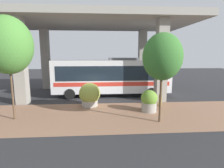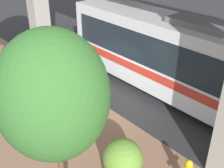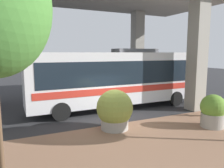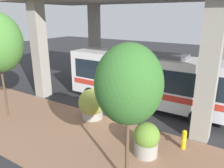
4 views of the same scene
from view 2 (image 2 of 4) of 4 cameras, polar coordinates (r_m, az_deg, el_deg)
name	(u,v)px [view 2 (image 2 of 4)]	position (r m, az deg, el deg)	size (l,w,h in m)	color
ground_plane	(99,102)	(12.89, -2.67, -3.67)	(80.00, 80.00, 0.00)	#2D2D30
sidewalk_strip	(40,128)	(11.62, -14.47, -8.69)	(6.00, 40.00, 0.02)	#936B51
bus	(175,55)	(12.70, 12.76, 5.70)	(2.56, 11.54, 3.85)	silver
planter_front	(84,87)	(12.28, -5.73, -0.58)	(1.71, 1.71, 1.90)	#9E998E
planter_middle	(123,164)	(8.67, 2.19, -15.89)	(1.19, 1.19, 1.62)	#9E998E
street_tree_far	(53,96)	(5.70, -11.92, -2.48)	(2.31, 2.31, 5.39)	brown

